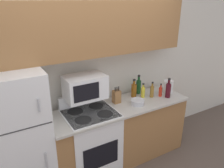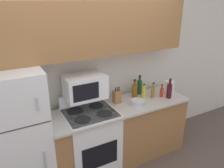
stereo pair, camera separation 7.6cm
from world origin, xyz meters
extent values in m
cube|color=silver|center=(0.00, 0.67, 1.27)|extent=(8.00, 0.05, 2.55)
cube|color=#9E6B3D|center=(0.34, 0.29, 0.44)|extent=(2.02, 0.59, 0.88)
cube|color=#BCB7AD|center=(0.34, 0.27, 0.89)|extent=(2.02, 0.63, 0.03)
cube|color=white|center=(-1.01, 0.32, 0.81)|extent=(0.68, 0.64, 1.61)
cube|color=#383838|center=(-1.01, 0.00, 1.10)|extent=(0.66, 0.01, 0.01)
cylinder|color=#B7B7BC|center=(-0.80, -0.01, 1.32)|extent=(0.02, 0.02, 0.14)
cylinder|color=#B7B7BC|center=(-0.80, -0.01, 0.64)|extent=(0.02, 0.02, 0.22)
cube|color=#9E6B3D|center=(0.00, 0.48, 1.94)|extent=(2.70, 0.33, 0.66)
cube|color=white|center=(-0.13, 0.28, 0.46)|extent=(0.67, 0.59, 0.92)
cube|color=black|center=(-0.13, -0.02, 0.44)|extent=(0.48, 0.01, 0.33)
cube|color=#2D2D2D|center=(-0.13, 0.28, 0.91)|extent=(0.64, 0.56, 0.01)
cube|color=white|center=(-0.13, 0.56, 1.00)|extent=(0.64, 0.06, 0.16)
cylinder|color=black|center=(-0.28, 0.15, 0.92)|extent=(0.20, 0.20, 0.01)
cylinder|color=black|center=(0.02, 0.15, 0.92)|extent=(0.20, 0.20, 0.01)
cylinder|color=black|center=(-0.28, 0.41, 0.92)|extent=(0.20, 0.20, 0.01)
cylinder|color=black|center=(0.02, 0.41, 0.92)|extent=(0.20, 0.20, 0.01)
cube|color=white|center=(-0.14, 0.40, 1.24)|extent=(0.52, 0.34, 0.31)
cube|color=black|center=(-0.19, 0.23, 1.24)|extent=(0.33, 0.01, 0.21)
cube|color=#9E6B3D|center=(0.33, 0.38, 1.00)|extent=(0.10, 0.09, 0.18)
cylinder|color=black|center=(0.30, 0.37, 1.12)|extent=(0.01, 0.01, 0.06)
cylinder|color=black|center=(0.33, 0.37, 1.12)|extent=(0.01, 0.01, 0.06)
cylinder|color=black|center=(0.36, 0.37, 1.12)|extent=(0.01, 0.01, 0.06)
cylinder|color=silver|center=(0.55, 0.18, 0.94)|extent=(0.18, 0.18, 0.06)
torus|color=silver|center=(0.55, 0.18, 0.97)|extent=(0.20, 0.20, 0.01)
cylinder|color=red|center=(1.02, 0.23, 0.98)|extent=(0.05, 0.05, 0.14)
cylinder|color=red|center=(1.02, 0.23, 1.07)|extent=(0.02, 0.02, 0.04)
cylinder|color=black|center=(1.02, 0.23, 1.10)|extent=(0.02, 0.03, 0.02)
cylinder|color=olive|center=(0.89, 0.27, 0.99)|extent=(0.06, 0.06, 0.17)
cylinder|color=olive|center=(0.89, 0.27, 1.10)|extent=(0.03, 0.03, 0.05)
cylinder|color=black|center=(0.89, 0.27, 1.14)|extent=(0.03, 0.03, 0.02)
cylinder|color=gold|center=(0.77, 0.34, 0.99)|extent=(0.06, 0.06, 0.15)
cylinder|color=gold|center=(0.77, 0.34, 1.09)|extent=(0.03, 0.03, 0.05)
cylinder|color=black|center=(0.77, 0.34, 1.12)|extent=(0.03, 0.03, 0.02)
cylinder|color=#194C23|center=(0.79, 0.49, 1.01)|extent=(0.08, 0.08, 0.21)
cylinder|color=#194C23|center=(0.79, 0.49, 1.15)|extent=(0.03, 0.03, 0.07)
cylinder|color=black|center=(0.79, 0.49, 1.20)|extent=(0.04, 0.04, 0.02)
cylinder|color=#470F19|center=(1.09, 0.15, 1.01)|extent=(0.08, 0.08, 0.21)
cylinder|color=#470F19|center=(1.09, 0.15, 1.15)|extent=(0.03, 0.03, 0.07)
cylinder|color=black|center=(1.09, 0.15, 1.20)|extent=(0.04, 0.04, 0.02)
cylinder|color=brown|center=(0.66, 0.42, 1.01)|extent=(0.08, 0.08, 0.20)
cylinder|color=brown|center=(0.66, 0.42, 1.14)|extent=(0.04, 0.04, 0.06)
cylinder|color=black|center=(0.66, 0.42, 1.18)|extent=(0.04, 0.04, 0.02)
cylinder|color=white|center=(1.22, 0.29, 1.01)|extent=(0.15, 0.15, 0.19)
sphere|color=black|center=(1.22, 0.29, 1.11)|extent=(0.02, 0.02, 0.02)
camera|label=1|loc=(-1.13, -2.01, 2.29)|focal=35.00mm
camera|label=2|loc=(-1.07, -2.05, 2.29)|focal=35.00mm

